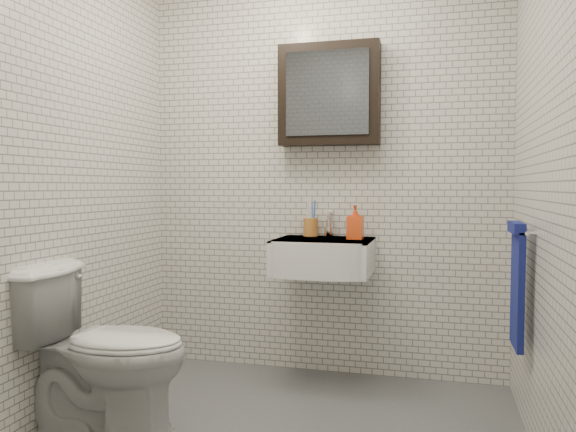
{
  "coord_description": "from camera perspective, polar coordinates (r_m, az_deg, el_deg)",
  "views": [
    {
      "loc": [
        0.68,
        -2.4,
        1.15
      ],
      "look_at": [
        -0.08,
        0.45,
        1.0
      ],
      "focal_mm": 35.0,
      "sensor_mm": 36.0,
      "label": 1
    }
  ],
  "objects": [
    {
      "name": "room_shell",
      "position": [
        2.51,
        -0.96,
        10.19
      ],
      "size": [
        2.22,
        2.02,
        2.51
      ],
      "color": "silver",
      "rests_on": "ground"
    },
    {
      "name": "faucet",
      "position": [
        3.39,
        4.16,
        -0.97
      ],
      "size": [
        0.06,
        0.2,
        0.15
      ],
      "color": "silver",
      "rests_on": "washbasin"
    },
    {
      "name": "toothbrush_cup",
      "position": [
        3.43,
        2.32,
        -1.04
      ],
      "size": [
        0.09,
        0.09,
        0.24
      ],
      "rotation": [
        0.0,
        0.0,
        0.05
      ],
      "color": "#BF732F",
      "rests_on": "washbasin"
    },
    {
      "name": "soap_bottle",
      "position": [
        3.24,
        6.85,
        -0.63
      ],
      "size": [
        0.09,
        0.09,
        0.2
      ],
      "primitive_type": "imported",
      "rotation": [
        0.0,
        0.0,
        -0.02
      ],
      "color": "#FF5C1A",
      "rests_on": "washbasin"
    },
    {
      "name": "toilet",
      "position": [
        2.8,
        -18.23,
        -12.78
      ],
      "size": [
        0.82,
        0.51,
        0.8
      ],
      "primitive_type": "imported",
      "rotation": [
        0.0,
        0.0,
        1.65
      ],
      "color": "white",
      "rests_on": "ground"
    },
    {
      "name": "washbasin",
      "position": [
        3.22,
        3.49,
        -4.07
      ],
      "size": [
        0.55,
        0.5,
        0.2
      ],
      "color": "white",
      "rests_on": "room_shell"
    },
    {
      "name": "mirror_cabinet",
      "position": [
        3.43,
        4.2,
        12.19
      ],
      "size": [
        0.6,
        0.15,
        0.6
      ],
      "color": "black",
      "rests_on": "room_shell"
    },
    {
      "name": "towel_rail",
      "position": [
        2.8,
        22.29,
        -6.0
      ],
      "size": [
        0.09,
        0.3,
        0.58
      ],
      "color": "silver",
      "rests_on": "room_shell"
    }
  ]
}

